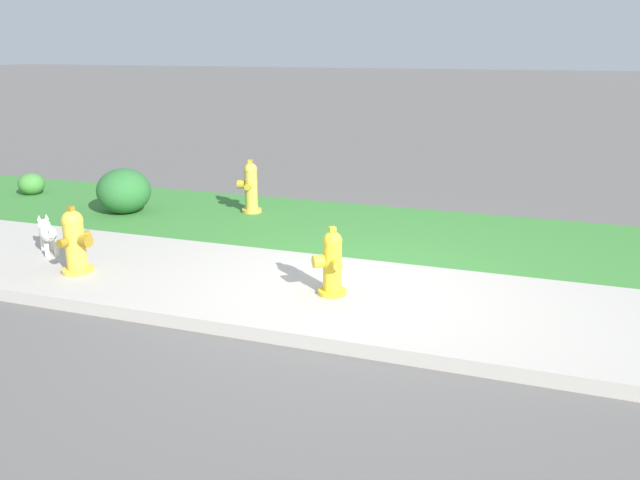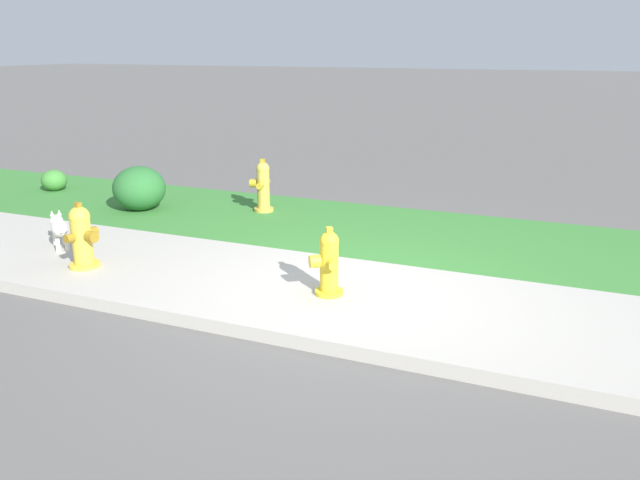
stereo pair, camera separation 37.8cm
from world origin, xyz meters
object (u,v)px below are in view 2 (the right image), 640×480
small_white_dog (59,228)px  shrub_bush_near_lamp (139,188)px  shrub_bush_far_verge (54,180)px  fire_hydrant_near_corner (328,263)px  fire_hydrant_far_end (263,186)px  fire_hydrant_by_grass_verge (82,237)px

small_white_dog → shrub_bush_near_lamp: bearing=-42.4°
shrub_bush_far_verge → shrub_bush_near_lamp: size_ratio=0.54×
small_white_dog → shrub_bush_near_lamp: shrub_bush_near_lamp is taller
small_white_dog → fire_hydrant_near_corner: bearing=-143.3°
fire_hydrant_far_end → shrub_bush_far_verge: bearing=84.0°
small_white_dog → shrub_bush_far_verge: (-2.35, 2.30, -0.07)m
fire_hydrant_near_corner → fire_hydrant_far_end: bearing=2.6°
fire_hydrant_far_end → shrub_bush_far_verge: size_ratio=1.87×
small_white_dog → shrub_bush_far_verge: small_white_dog is taller
fire_hydrant_by_grass_verge → shrub_bush_near_lamp: fire_hydrant_by_grass_verge is taller
small_white_dog → shrub_bush_near_lamp: 1.84m
fire_hydrant_near_corner → shrub_bush_near_lamp: (-3.68, 1.97, -0.00)m
fire_hydrant_far_end → fire_hydrant_near_corner: bearing=-149.5°
fire_hydrant_near_corner → shrub_bush_far_verge: size_ratio=1.67×
shrub_bush_near_lamp → small_white_dog: bearing=-81.7°
shrub_bush_far_verge → shrub_bush_near_lamp: 2.15m
fire_hydrant_far_end → shrub_bush_far_verge: fire_hydrant_far_end is taller
fire_hydrant_by_grass_verge → fire_hydrant_far_end: fire_hydrant_far_end is taller
fire_hydrant_near_corner → fire_hydrant_by_grass_verge: bearing=60.3°
fire_hydrant_near_corner → small_white_dog: bearing=52.0°
fire_hydrant_by_grass_verge → small_white_dog: bearing=-112.2°
shrub_bush_far_verge → fire_hydrant_far_end: bearing=1.6°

